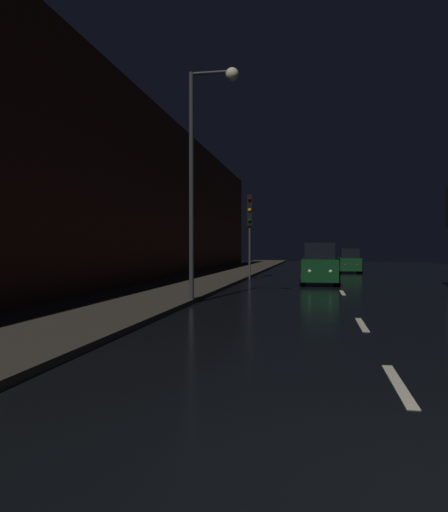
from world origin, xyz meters
name	(u,v)px	position (x,y,z in m)	size (l,w,h in m)	color
ground	(335,281)	(0.00, 24.50, -0.01)	(27.13, 84.00, 0.02)	black
sidewalk_left	(209,278)	(-7.37, 24.50, 0.07)	(4.40, 84.00, 0.15)	#38332B
building_facade_left	(147,193)	(-9.97, 21.00, 4.84)	(0.80, 63.00, 9.67)	#472319
lane_centerline	(358,318)	(0.00, 9.50, 0.01)	(0.16, 16.32, 0.01)	beige
traffic_light_far_left	(250,217)	(-5.06, 25.70, 3.75)	(0.34, 0.47, 5.14)	#38383A
streetlamp_overhead	(204,151)	(-4.83, 12.16, 5.16)	(1.70, 0.44, 7.89)	#2D2D30
car_approaching_headlights	(320,265)	(-0.90, 22.05, 0.98)	(1.97, 4.26, 2.15)	#0F3819
car_distant_taillights	(350,262)	(1.45, 34.55, 0.85)	(1.70, 3.67, 1.85)	#0F3819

